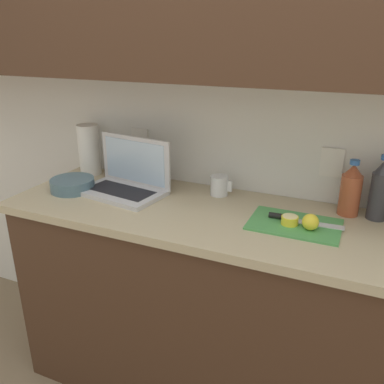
{
  "coord_description": "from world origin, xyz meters",
  "views": [
    {
      "loc": [
        0.27,
        -1.4,
        1.59
      ],
      "look_at": [
        -0.34,
        -0.01,
        1.0
      ],
      "focal_mm": 38.0,
      "sensor_mm": 36.0,
      "label": 1
    }
  ],
  "objects_px": {
    "lemon_whole_beside": "(310,222)",
    "bottle_oil_tall": "(380,190)",
    "laptop": "(127,180)",
    "cutting_board": "(295,224)",
    "knife": "(293,219)",
    "lemon_half_cut": "(290,220)",
    "paper_towel_roll": "(89,150)",
    "bowl_white": "(73,185)",
    "measuring_cup": "(219,185)",
    "bottle_water_clear": "(351,190)"
  },
  "relations": [
    {
      "from": "paper_towel_roll",
      "to": "measuring_cup",
      "type": "bearing_deg",
      "value": -1.38
    },
    {
      "from": "paper_towel_roll",
      "to": "cutting_board",
      "type": "bearing_deg",
      "value": -10.38
    },
    {
      "from": "knife",
      "to": "lemon_half_cut",
      "type": "xyz_separation_m",
      "value": [
        -0.01,
        -0.04,
        0.01
      ]
    },
    {
      "from": "measuring_cup",
      "to": "bowl_white",
      "type": "bearing_deg",
      "value": -161.12
    },
    {
      "from": "cutting_board",
      "to": "knife",
      "type": "distance_m",
      "value": 0.03
    },
    {
      "from": "lemon_half_cut",
      "to": "paper_towel_roll",
      "type": "distance_m",
      "value": 1.08
    },
    {
      "from": "knife",
      "to": "lemon_half_cut",
      "type": "distance_m",
      "value": 0.04
    },
    {
      "from": "laptop",
      "to": "bottle_oil_tall",
      "type": "bearing_deg",
      "value": 16.4
    },
    {
      "from": "bottle_oil_tall",
      "to": "bowl_white",
      "type": "height_order",
      "value": "bottle_oil_tall"
    },
    {
      "from": "measuring_cup",
      "to": "laptop",
      "type": "bearing_deg",
      "value": -161.56
    },
    {
      "from": "cutting_board",
      "to": "bowl_white",
      "type": "distance_m",
      "value": 1.0
    },
    {
      "from": "laptop",
      "to": "measuring_cup",
      "type": "distance_m",
      "value": 0.42
    },
    {
      "from": "laptop",
      "to": "lemon_whole_beside",
      "type": "bearing_deg",
      "value": 3.3
    },
    {
      "from": "bottle_oil_tall",
      "to": "bowl_white",
      "type": "xyz_separation_m",
      "value": [
        -1.28,
        -0.23,
        -0.09
      ]
    },
    {
      "from": "cutting_board",
      "to": "bottle_water_clear",
      "type": "xyz_separation_m",
      "value": [
        0.17,
        0.19,
        0.1
      ]
    },
    {
      "from": "bottle_oil_tall",
      "to": "paper_towel_roll",
      "type": "distance_m",
      "value": 1.35
    },
    {
      "from": "bottle_water_clear",
      "to": "bowl_white",
      "type": "bearing_deg",
      "value": -169.1
    },
    {
      "from": "cutting_board",
      "to": "paper_towel_roll",
      "type": "xyz_separation_m",
      "value": [
        -1.07,
        0.2,
        0.12
      ]
    },
    {
      "from": "laptop",
      "to": "cutting_board",
      "type": "relative_size",
      "value": 1.22
    },
    {
      "from": "lemon_whole_beside",
      "to": "lemon_half_cut",
      "type": "bearing_deg",
      "value": 170.94
    },
    {
      "from": "bottle_oil_tall",
      "to": "bowl_white",
      "type": "relative_size",
      "value": 1.3
    },
    {
      "from": "cutting_board",
      "to": "measuring_cup",
      "type": "height_order",
      "value": "measuring_cup"
    },
    {
      "from": "knife",
      "to": "lemon_whole_beside",
      "type": "relative_size",
      "value": 4.63
    },
    {
      "from": "knife",
      "to": "lemon_whole_beside",
      "type": "xyz_separation_m",
      "value": [
        0.07,
        -0.05,
        0.02
      ]
    },
    {
      "from": "knife",
      "to": "bottle_oil_tall",
      "type": "xyz_separation_m",
      "value": [
        0.29,
        0.17,
        0.1
      ]
    },
    {
      "from": "bottle_water_clear",
      "to": "cutting_board",
      "type": "bearing_deg",
      "value": -132.52
    },
    {
      "from": "knife",
      "to": "lemon_whole_beside",
      "type": "distance_m",
      "value": 0.09
    },
    {
      "from": "lemon_half_cut",
      "to": "measuring_cup",
      "type": "height_order",
      "value": "measuring_cup"
    },
    {
      "from": "lemon_whole_beside",
      "to": "measuring_cup",
      "type": "xyz_separation_m",
      "value": [
        -0.43,
        0.21,
        0.01
      ]
    },
    {
      "from": "lemon_half_cut",
      "to": "bowl_white",
      "type": "distance_m",
      "value": 0.98
    },
    {
      "from": "bottle_oil_tall",
      "to": "bottle_water_clear",
      "type": "bearing_deg",
      "value": 180.0
    },
    {
      "from": "bottle_water_clear",
      "to": "paper_towel_roll",
      "type": "bearing_deg",
      "value": 179.63
    },
    {
      "from": "knife",
      "to": "lemon_whole_beside",
      "type": "bearing_deg",
      "value": -37.07
    },
    {
      "from": "bowl_white",
      "to": "knife",
      "type": "bearing_deg",
      "value": 3.29
    },
    {
      "from": "measuring_cup",
      "to": "bowl_white",
      "type": "relative_size",
      "value": 0.5
    },
    {
      "from": "knife",
      "to": "bottle_oil_tall",
      "type": "relative_size",
      "value": 1.09
    },
    {
      "from": "lemon_whole_beside",
      "to": "bottle_oil_tall",
      "type": "height_order",
      "value": "bottle_oil_tall"
    },
    {
      "from": "lemon_whole_beside",
      "to": "laptop",
      "type": "bearing_deg",
      "value": 174.64
    },
    {
      "from": "cutting_board",
      "to": "bottle_water_clear",
      "type": "height_order",
      "value": "bottle_water_clear"
    },
    {
      "from": "measuring_cup",
      "to": "paper_towel_roll",
      "type": "xyz_separation_m",
      "value": [
        -0.71,
        0.02,
        0.08
      ]
    },
    {
      "from": "bottle_oil_tall",
      "to": "paper_towel_roll",
      "type": "relative_size",
      "value": 1.01
    },
    {
      "from": "lemon_half_cut",
      "to": "bottle_oil_tall",
      "type": "distance_m",
      "value": 0.37
    },
    {
      "from": "cutting_board",
      "to": "paper_towel_roll",
      "type": "height_order",
      "value": "paper_towel_roll"
    },
    {
      "from": "lemon_half_cut",
      "to": "lemon_whole_beside",
      "type": "relative_size",
      "value": 1.05
    },
    {
      "from": "bottle_water_clear",
      "to": "laptop",
      "type": "bearing_deg",
      "value": -171.42
    },
    {
      "from": "lemon_whole_beside",
      "to": "bottle_water_clear",
      "type": "relative_size",
      "value": 0.27
    },
    {
      "from": "laptop",
      "to": "lemon_half_cut",
      "type": "relative_size",
      "value": 6.49
    },
    {
      "from": "laptop",
      "to": "lemon_whole_beside",
      "type": "height_order",
      "value": "laptop"
    },
    {
      "from": "knife",
      "to": "lemon_half_cut",
      "type": "height_order",
      "value": "lemon_half_cut"
    },
    {
      "from": "laptop",
      "to": "cutting_board",
      "type": "height_order",
      "value": "laptop"
    }
  ]
}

